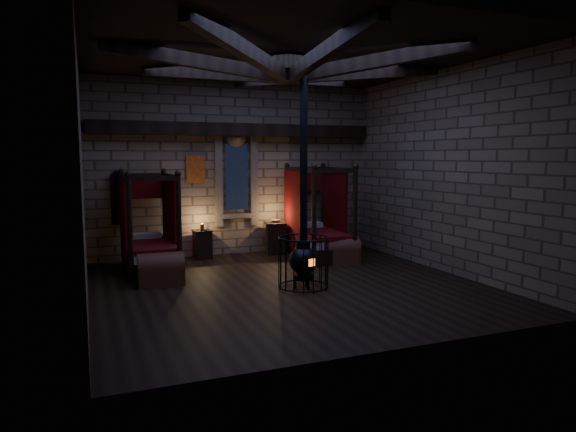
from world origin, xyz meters
name	(u,v)px	position (x,y,z in m)	size (l,w,h in m)	color
room	(286,82)	(0.00, 0.09, 3.74)	(7.02, 7.02, 4.29)	black
bed_left	(149,247)	(-2.25, 2.30, 0.50)	(1.05, 1.96, 2.04)	black
bed_right	(317,235)	(1.69, 2.34, 0.53)	(1.22, 2.12, 2.15)	black
trunk_left	(161,270)	(-2.21, 0.94, 0.27)	(0.87, 0.57, 0.62)	brown
trunk_right	(340,251)	(1.84, 1.44, 0.27)	(0.94, 0.73, 0.61)	brown
nightstand_left	(203,244)	(-0.94, 3.13, 0.35)	(0.44, 0.42, 0.83)	black
nightstand_right	(275,238)	(0.87, 3.04, 0.40)	(0.57, 0.56, 0.85)	black
stove	(303,256)	(0.19, -0.27, 0.59)	(0.93, 0.93, 4.05)	black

